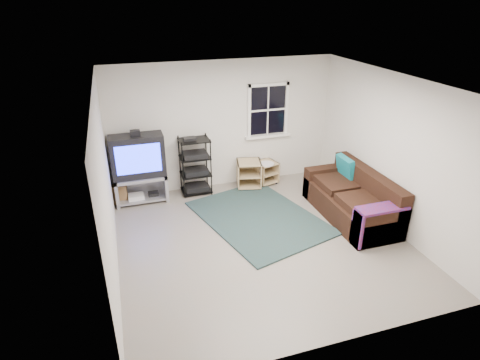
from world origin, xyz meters
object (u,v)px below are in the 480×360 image
object	(u,v)px
av_rack	(195,169)
side_table_left	(249,173)
sofa	(353,200)
tv_unit	(138,163)
side_table_right	(265,171)

from	to	relation	value
av_rack	side_table_left	distance (m)	1.14
side_table_left	sofa	size ratio (longest dim) A/B	0.28
side_table_left	tv_unit	bearing A→B (deg)	179.88
tv_unit	sofa	size ratio (longest dim) A/B	0.71
side_table_right	sofa	bearing A→B (deg)	-61.33
side_table_left	side_table_right	world-z (taller)	side_table_left
side_table_right	tv_unit	bearing A→B (deg)	-178.80
tv_unit	side_table_left	bearing A→B (deg)	-0.12
side_table_right	side_table_left	bearing A→B (deg)	-171.38
side_table_left	sofa	xyz separation A→B (m)	(1.40, -1.78, 0.03)
av_rack	sofa	xyz separation A→B (m)	(2.52, -1.81, -0.18)
sofa	av_rack	bearing A→B (deg)	144.20
tv_unit	side_table_right	xyz separation A→B (m)	(2.61, 0.05, -0.52)
tv_unit	sofa	xyz separation A→B (m)	(3.61, -1.78, -0.47)
side_table_left	side_table_right	xyz separation A→B (m)	(0.39, 0.06, -0.03)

